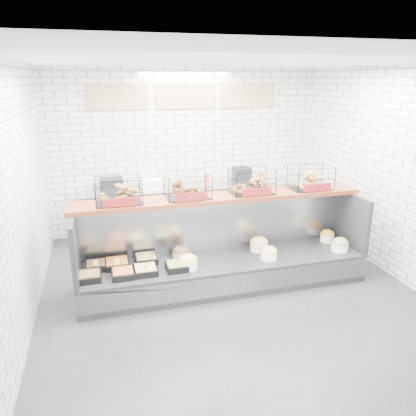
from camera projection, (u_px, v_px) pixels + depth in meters
name	position (u px, v px, depth m)	size (l,w,h in m)	color
ground	(231.00, 294.00, 5.53)	(5.50, 5.50, 0.00)	black
room_shell	(219.00, 137.00, 5.46)	(5.02, 5.51, 3.01)	silver
display_case	(222.00, 262.00, 5.74)	(4.00, 0.90, 1.20)	black
bagel_shelf	(221.00, 187.00, 5.59)	(4.10, 0.50, 0.40)	#511F11
prep_counter	(190.00, 209.00, 7.62)	(4.00, 0.60, 1.20)	#93969B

